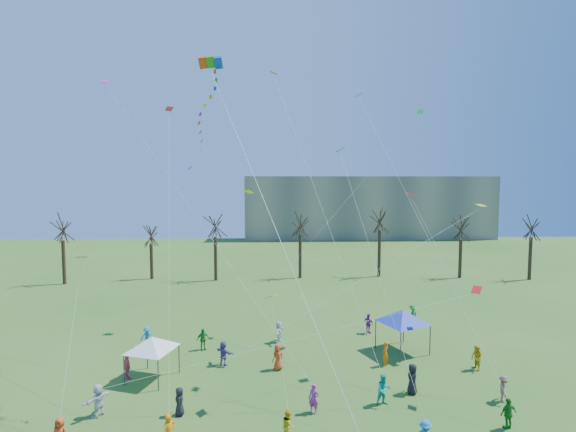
{
  "coord_description": "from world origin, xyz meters",
  "views": [
    {
      "loc": [
        -1.31,
        -17.63,
        12.68
      ],
      "look_at": [
        -0.49,
        5.0,
        11.0
      ],
      "focal_mm": 25.0,
      "sensor_mm": 36.0,
      "label": 1
    }
  ],
  "objects_px": {
    "distant_building": "(366,207)",
    "canopy_tent_blue": "(403,316)",
    "canopy_tent_white": "(152,343)",
    "big_box_kite": "(208,121)"
  },
  "relations": [
    {
      "from": "big_box_kite",
      "to": "canopy_tent_white",
      "type": "relative_size",
      "value": 6.28
    },
    {
      "from": "canopy_tent_white",
      "to": "canopy_tent_blue",
      "type": "distance_m",
      "value": 18.22
    },
    {
      "from": "big_box_kite",
      "to": "canopy_tent_blue",
      "type": "distance_m",
      "value": 20.15
    },
    {
      "from": "distant_building",
      "to": "canopy_tent_white",
      "type": "relative_size",
      "value": 16.5
    },
    {
      "from": "canopy_tent_blue",
      "to": "big_box_kite",
      "type": "bearing_deg",
      "value": -158.23
    },
    {
      "from": "big_box_kite",
      "to": "canopy_tent_white",
      "type": "height_order",
      "value": "big_box_kite"
    },
    {
      "from": "distant_building",
      "to": "canopy_tent_blue",
      "type": "bearing_deg",
      "value": -100.89
    },
    {
      "from": "distant_building",
      "to": "canopy_tent_blue",
      "type": "height_order",
      "value": "distant_building"
    },
    {
      "from": "distant_building",
      "to": "canopy_tent_white",
      "type": "xyz_separation_m",
      "value": [
        -31.32,
        -73.76,
        -5.08
      ]
    },
    {
      "from": "distant_building",
      "to": "canopy_tent_white",
      "type": "distance_m",
      "value": 80.3
    }
  ]
}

